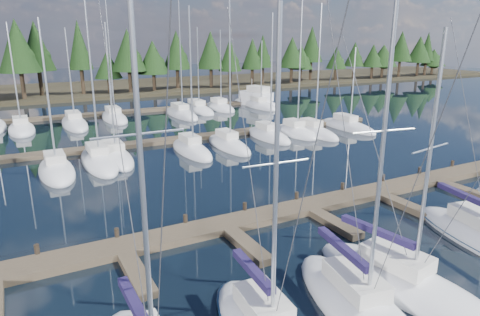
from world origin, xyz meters
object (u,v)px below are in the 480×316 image
front_sailboat_2 (360,308)px  front_sailboat_4 (479,238)px  front_sailboat_3 (403,283)px  main_dock (311,210)px  motor_yacht_right (256,102)px

front_sailboat_2 → front_sailboat_4: (10.35, 1.69, -0.01)m
front_sailboat_3 → front_sailboat_2: bearing=-170.6°
main_dock → front_sailboat_4: (5.71, -7.66, 0.08)m
front_sailboat_3 → front_sailboat_4: front_sailboat_4 is taller
main_dock → front_sailboat_2: (-4.64, -9.36, 0.08)m
front_sailboat_4 → motor_yacht_right: 49.90m
front_sailboat_3 → motor_yacht_right: bearing=67.0°
front_sailboat_3 → main_dock: bearing=79.8°
main_dock → front_sailboat_3: (-1.59, -8.85, 0.07)m
front_sailboat_4 → front_sailboat_2: bearing=-170.7°
motor_yacht_right → front_sailboat_3: bearing=-113.0°
front_sailboat_2 → motor_yacht_right: size_ratio=1.31×
main_dock → front_sailboat_2: bearing=-116.4°
front_sailboat_2 → front_sailboat_3: front_sailboat_2 is taller
front_sailboat_2 → front_sailboat_4: size_ratio=1.10×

